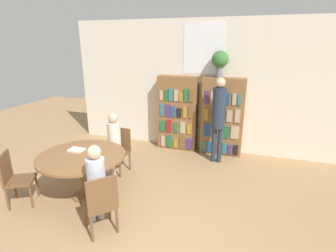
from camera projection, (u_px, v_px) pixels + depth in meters
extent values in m
cube|color=beige|center=(202.00, 87.00, 6.06)|extent=(6.40, 0.06, 3.00)
cube|color=white|center=(204.00, 49.00, 5.77)|extent=(0.90, 0.01, 1.10)
cube|color=brown|center=(178.00, 113.00, 6.23)|extent=(0.93, 0.32, 1.76)
cube|color=tan|center=(163.00, 141.00, 6.39)|extent=(0.09, 0.02, 0.26)
cube|color=#236638|center=(169.00, 141.00, 6.33)|extent=(0.13, 0.02, 0.30)
cube|color=olive|center=(176.00, 143.00, 6.29)|extent=(0.09, 0.02, 0.21)
cube|color=brown|center=(182.00, 143.00, 6.23)|extent=(0.12, 0.02, 0.30)
cube|color=#4C2D6B|center=(189.00, 144.00, 6.19)|extent=(0.12, 0.02, 0.27)
cube|color=#236638|center=(163.00, 126.00, 6.27)|extent=(0.13, 0.02, 0.25)
cube|color=maroon|center=(169.00, 126.00, 6.22)|extent=(0.12, 0.02, 0.29)
cube|color=#236638|center=(175.00, 128.00, 6.18)|extent=(0.09, 0.02, 0.24)
cube|color=tan|center=(183.00, 128.00, 6.12)|extent=(0.12, 0.02, 0.28)
cube|color=olive|center=(189.00, 129.00, 6.08)|extent=(0.10, 0.02, 0.23)
cube|color=#2D707A|center=(162.00, 110.00, 6.15)|extent=(0.10, 0.02, 0.29)
cube|color=#4C2D6B|center=(168.00, 111.00, 6.11)|extent=(0.10, 0.02, 0.28)
cube|color=navy|center=(173.00, 112.00, 6.08)|extent=(0.10, 0.02, 0.25)
cube|color=black|center=(179.00, 113.00, 6.04)|extent=(0.11, 0.02, 0.21)
cube|color=olive|center=(185.00, 112.00, 5.99)|extent=(0.09, 0.02, 0.27)
cube|color=brown|center=(190.00, 112.00, 5.95)|extent=(0.09, 0.02, 0.30)
cube|color=tan|center=(161.00, 95.00, 6.05)|extent=(0.07, 0.02, 0.22)
cube|color=#236638|center=(166.00, 95.00, 6.01)|extent=(0.07, 0.02, 0.25)
cube|color=#2D707A|center=(171.00, 94.00, 5.97)|extent=(0.10, 0.02, 0.29)
cube|color=tan|center=(176.00, 96.00, 5.94)|extent=(0.10, 0.02, 0.26)
cube|color=olive|center=(181.00, 97.00, 5.91)|extent=(0.08, 0.02, 0.21)
cube|color=#236638|center=(186.00, 95.00, 5.86)|extent=(0.09, 0.02, 0.30)
cube|color=brown|center=(191.00, 96.00, 5.83)|extent=(0.10, 0.02, 0.27)
cube|color=brown|center=(222.00, 117.00, 5.92)|extent=(0.93, 0.32, 1.76)
cube|color=#2D707A|center=(204.00, 146.00, 6.08)|extent=(0.09, 0.02, 0.24)
cube|color=navy|center=(210.00, 147.00, 6.04)|extent=(0.08, 0.02, 0.25)
cube|color=brown|center=(214.00, 148.00, 6.01)|extent=(0.08, 0.02, 0.22)
cube|color=navy|center=(219.00, 149.00, 5.98)|extent=(0.07, 0.02, 0.21)
cube|color=#2D707A|center=(225.00, 149.00, 5.94)|extent=(0.10, 0.02, 0.25)
cube|color=#4C2D6B|center=(230.00, 150.00, 5.91)|extent=(0.09, 0.02, 0.22)
cube|color=black|center=(236.00, 150.00, 5.87)|extent=(0.10, 0.02, 0.24)
cube|color=navy|center=(207.00, 130.00, 5.94)|extent=(0.14, 0.02, 0.30)
cube|color=brown|center=(216.00, 131.00, 5.89)|extent=(0.17, 0.02, 0.26)
cube|color=#236638|center=(226.00, 132.00, 5.82)|extent=(0.15, 0.02, 0.27)
cube|color=tan|center=(235.00, 133.00, 5.76)|extent=(0.17, 0.02, 0.30)
cube|color=olive|center=(206.00, 114.00, 5.84)|extent=(0.10, 0.02, 0.25)
cube|color=navy|center=(214.00, 116.00, 5.79)|extent=(0.09, 0.02, 0.23)
cube|color=#236638|center=(222.00, 116.00, 5.74)|extent=(0.10, 0.02, 0.23)
cube|color=tan|center=(229.00, 116.00, 5.69)|extent=(0.12, 0.02, 0.26)
cube|color=tan|center=(237.00, 116.00, 5.63)|extent=(0.11, 0.02, 0.29)
cube|color=#4C2D6B|center=(207.00, 97.00, 5.73)|extent=(0.09, 0.02, 0.27)
cube|color=tan|center=(212.00, 98.00, 5.69)|extent=(0.07, 0.02, 0.26)
cube|color=#236638|center=(217.00, 99.00, 5.67)|extent=(0.07, 0.02, 0.23)
cube|color=tan|center=(223.00, 98.00, 5.62)|extent=(0.09, 0.02, 0.27)
cube|color=navy|center=(228.00, 99.00, 5.59)|extent=(0.07, 0.02, 0.25)
cube|color=tan|center=(234.00, 99.00, 5.55)|extent=(0.08, 0.02, 0.25)
cube|color=#2D707A|center=(239.00, 100.00, 5.52)|extent=(0.07, 0.02, 0.25)
cylinder|color=slate|center=(219.00, 72.00, 5.65)|extent=(0.15, 0.15, 0.24)
sphere|color=#387033|center=(220.00, 59.00, 5.57)|extent=(0.36, 0.36, 0.36)
cylinder|color=brown|center=(86.00, 195.00, 4.43)|extent=(0.44, 0.44, 0.03)
cylinder|color=brown|center=(84.00, 176.00, 4.32)|extent=(0.12, 0.12, 0.69)
cylinder|color=brown|center=(82.00, 156.00, 4.21)|extent=(1.39, 1.39, 0.04)
cube|color=brown|center=(21.00, 180.00, 4.12)|extent=(0.55, 0.55, 0.04)
cube|color=brown|center=(5.00, 167.00, 4.02)|extent=(0.23, 0.36, 0.45)
cylinder|color=brown|center=(37.00, 186.00, 4.38)|extent=(0.04, 0.04, 0.39)
cylinder|color=brown|center=(31.00, 197.00, 4.06)|extent=(0.04, 0.04, 0.39)
cylinder|color=brown|center=(15.00, 188.00, 4.32)|extent=(0.04, 0.04, 0.39)
cylinder|color=brown|center=(7.00, 199.00, 4.00)|extent=(0.04, 0.04, 0.39)
cube|color=brown|center=(117.00, 153.00, 5.14)|extent=(0.44, 0.44, 0.04)
cube|color=brown|center=(122.00, 139.00, 5.22)|extent=(0.40, 0.08, 0.45)
cylinder|color=brown|center=(120.00, 168.00, 4.99)|extent=(0.04, 0.04, 0.39)
cylinder|color=brown|center=(106.00, 165.00, 5.12)|extent=(0.04, 0.04, 0.39)
cylinder|color=brown|center=(130.00, 161.00, 5.29)|extent=(0.04, 0.04, 0.39)
cylinder|color=brown|center=(116.00, 158.00, 5.42)|extent=(0.04, 0.04, 0.39)
cube|color=brown|center=(100.00, 204.00, 3.52)|extent=(0.56, 0.56, 0.04)
cube|color=brown|center=(102.00, 195.00, 3.29)|extent=(0.29, 0.32, 0.45)
cylinder|color=brown|center=(86.00, 215.00, 3.64)|extent=(0.04, 0.04, 0.39)
cylinder|color=brown|center=(109.00, 207.00, 3.80)|extent=(0.04, 0.04, 0.39)
cylinder|color=brown|center=(92.00, 229.00, 3.36)|extent=(0.04, 0.04, 0.39)
cylinder|color=brown|center=(117.00, 220.00, 3.52)|extent=(0.04, 0.04, 0.39)
cube|color=beige|center=(113.00, 152.00, 4.99)|extent=(0.28, 0.34, 0.12)
cylinder|color=beige|center=(114.00, 135.00, 4.97)|extent=(0.25, 0.25, 0.50)
sphere|color=tan|center=(113.00, 118.00, 4.86)|extent=(0.19, 0.19, 0.19)
cylinder|color=beige|center=(113.00, 168.00, 4.95)|extent=(0.10, 0.10, 0.43)
cylinder|color=beige|center=(107.00, 167.00, 5.01)|extent=(0.10, 0.10, 0.43)
cube|color=#B2B7C6|center=(97.00, 194.00, 3.61)|extent=(0.40, 0.39, 0.12)
cylinder|color=#B2B7C6|center=(96.00, 176.00, 3.45)|extent=(0.24, 0.24, 0.50)
sphere|color=tan|center=(94.00, 152.00, 3.35)|extent=(0.19, 0.19, 0.19)
cylinder|color=#B2B7C6|center=(91.00, 208.00, 3.75)|extent=(0.10, 0.10, 0.43)
cylinder|color=#B2B7C6|center=(101.00, 205.00, 3.82)|extent=(0.10, 0.10, 0.43)
cylinder|color=#232D3D|center=(214.00, 144.00, 5.63)|extent=(0.10, 0.10, 0.78)
cylinder|color=#232D3D|center=(220.00, 145.00, 5.59)|extent=(0.10, 0.10, 0.78)
cylinder|color=#232D3D|center=(219.00, 108.00, 5.37)|extent=(0.27, 0.27, 0.84)
sphere|color=tan|center=(220.00, 83.00, 5.21)|extent=(0.21, 0.21, 0.21)
cylinder|color=#232D3D|center=(225.00, 96.00, 5.51)|extent=(0.07, 0.30, 0.07)
cube|color=silver|center=(76.00, 150.00, 4.36)|extent=(0.24, 0.18, 0.03)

